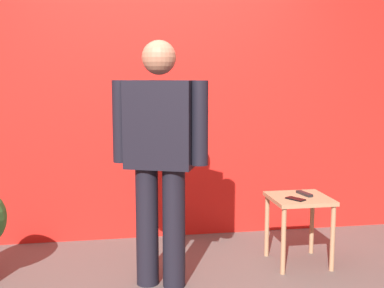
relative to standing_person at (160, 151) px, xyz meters
name	(u,v)px	position (x,y,z in m)	size (l,w,h in m)	color
back_wall_red	(163,55)	(0.15, 1.11, 0.68)	(5.20, 0.12, 3.24)	red
standing_person	(160,151)	(0.00, 0.00, 0.00)	(0.65, 0.38, 1.67)	black
side_table	(299,209)	(1.09, 0.22, -0.51)	(0.44, 0.44, 0.53)	tan
cell_phone	(295,199)	(1.02, 0.14, -0.41)	(0.07, 0.14, 0.01)	black
tv_remote	(304,194)	(1.15, 0.27, -0.40)	(0.04, 0.17, 0.02)	black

